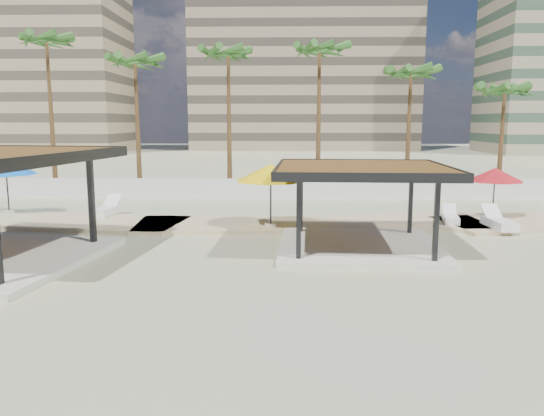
{
  "coord_description": "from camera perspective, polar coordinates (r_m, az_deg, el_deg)",
  "views": [
    {
      "loc": [
        0.74,
        -17.18,
        4.75
      ],
      "look_at": [
        0.26,
        3.4,
        1.4
      ],
      "focal_mm": 35.0,
      "sensor_mm": 36.0,
      "label": 1
    }
  ],
  "objects": [
    {
      "name": "umbrella_b",
      "position": [
        23.09,
        -0.14,
        3.79
      ],
      "size": [
        3.81,
        3.81,
        2.76
      ],
      "rotation": [
        0.0,
        0.0,
        -0.26
      ],
      "color": "beige",
      "rests_on": "promenade"
    },
    {
      "name": "palm_g",
      "position": [
        38.19,
        23.74,
        11.18
      ],
      "size": [
        3.0,
        3.0,
        7.62
      ],
      "color": "brown",
      "rests_on": "ground"
    },
    {
      "name": "building_mid",
      "position": [
        95.71,
        3.4,
        14.94
      ],
      "size": [
        38.0,
        16.0,
        30.4
      ],
      "color": "#847259",
      "rests_on": "ground"
    },
    {
      "name": "umbrella_f",
      "position": [
        29.98,
        -26.72,
        3.9
      ],
      "size": [
        3.7,
        3.7,
        2.67
      ],
      "rotation": [
        0.0,
        0.0,
        -0.28
      ],
      "color": "beige",
      "rests_on": "promenade"
    },
    {
      "name": "boundary_wall",
      "position": [
        33.44,
        0.06,
        2.12
      ],
      "size": [
        56.0,
        0.3,
        1.2
      ],
      "primitive_type": "cube",
      "color": "silver",
      "rests_on": "ground"
    },
    {
      "name": "palm_f",
      "position": [
        36.83,
        14.7,
        13.41
      ],
      "size": [
        3.0,
        3.0,
        8.75
      ],
      "color": "brown",
      "rests_on": "ground"
    },
    {
      "name": "ground",
      "position": [
        17.84,
        -1.1,
        -6.2
      ],
      "size": [
        200.0,
        200.0,
        0.0
      ],
      "primitive_type": "plane",
      "color": "tan",
      "rests_on": "ground"
    },
    {
      "name": "lounger_a",
      "position": [
        27.66,
        -17.39,
        -0.24
      ],
      "size": [
        0.96,
        2.4,
        0.88
      ],
      "rotation": [
        0.0,
        0.0,
        1.48
      ],
      "color": "white",
      "rests_on": "promenade"
    },
    {
      "name": "palm_d",
      "position": [
        36.5,
        -4.73,
        15.65
      ],
      "size": [
        3.0,
        3.0,
        10.05
      ],
      "color": "brown",
      "rests_on": "ground"
    },
    {
      "name": "umbrella_c",
      "position": [
        27.69,
        22.86,
        3.31
      ],
      "size": [
        2.81,
        2.81,
        2.39
      ],
      "rotation": [
        0.0,
        0.0,
        -0.05
      ],
      "color": "beige",
      "rests_on": "promenade"
    },
    {
      "name": "lounger_c",
      "position": [
        25.26,
        23.17,
        -1.44
      ],
      "size": [
        0.87,
        2.38,
        0.89
      ],
      "rotation": [
        0.0,
        0.0,
        1.62
      ],
      "color": "white",
      "rests_on": "promenade"
    },
    {
      "name": "palm_b",
      "position": [
        39.48,
        -23.07,
        15.65
      ],
      "size": [
        3.0,
        3.0,
        10.91
      ],
      "color": "brown",
      "rests_on": "ground"
    },
    {
      "name": "lounger_b",
      "position": [
        25.88,
        18.66,
        -1.02
      ],
      "size": [
        0.98,
        2.0,
        0.72
      ],
      "rotation": [
        0.0,
        0.0,
        1.37
      ],
      "color": "white",
      "rests_on": "promenade"
    },
    {
      "name": "promenade",
      "position": [
        25.31,
        4.17,
        -1.46
      ],
      "size": [
        44.45,
        7.97,
        0.24
      ],
      "color": "#C6B284",
      "rests_on": "ground"
    },
    {
      "name": "pavilion_central",
      "position": [
        20.05,
        9.53,
        0.94
      ],
      "size": [
        6.56,
        6.56,
        3.18
      ],
      "rotation": [
        0.0,
        0.0,
        -0.05
      ],
      "color": "beige",
      "rests_on": "ground"
    },
    {
      "name": "building_west",
      "position": [
        95.88,
        -26.05,
        14.63
      ],
      "size": [
        34.0,
        16.0,
        32.4
      ],
      "color": "#937F60",
      "rests_on": "ground"
    },
    {
      "name": "palm_c",
      "position": [
        36.77,
        -14.5,
        14.52
      ],
      "size": [
        3.0,
        3.0,
        9.49
      ],
      "color": "brown",
      "rests_on": "ground"
    },
    {
      "name": "palm_e",
      "position": [
        35.9,
        5.13,
        15.97
      ],
      "size": [
        3.0,
        3.0,
        10.19
      ],
      "color": "brown",
      "rests_on": "ground"
    }
  ]
}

